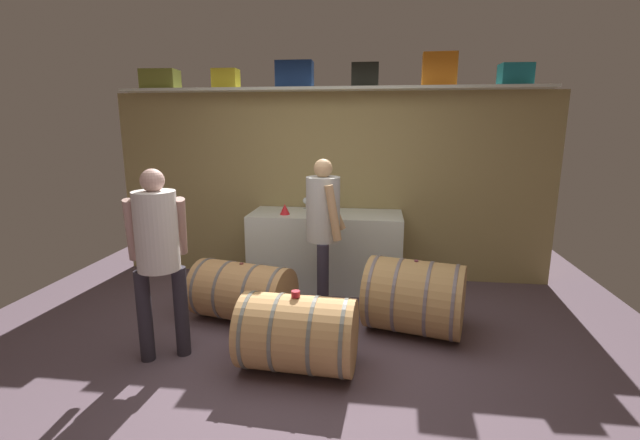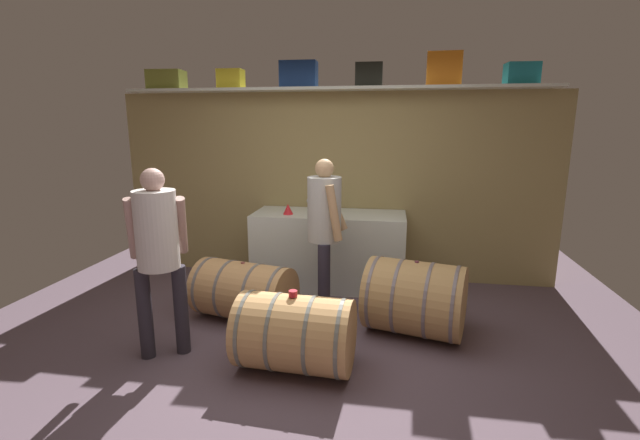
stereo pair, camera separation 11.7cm
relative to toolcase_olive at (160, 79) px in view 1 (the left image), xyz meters
name	(u,v)px [view 1 (the left image)]	position (x,y,z in m)	size (l,w,h in m)	color
ground_plane	(309,333)	(1.95, -1.44, -2.33)	(6.32, 7.43, 0.02)	#5B4954
back_wall_panel	(329,187)	(1.95, 0.15, -1.23)	(5.12, 0.10, 2.18)	#9F8A55
high_shelf_board	(328,89)	(1.95, 0.00, -0.13)	(4.71, 0.40, 0.03)	silver
toolcase_olive	(160,79)	(0.00, 0.00, 0.00)	(0.40, 0.26, 0.22)	olive
toolcase_yellow	(226,79)	(0.78, 0.00, 0.00)	(0.28, 0.20, 0.21)	yellow
toolcase_navy	(295,75)	(1.58, 0.00, 0.03)	(0.40, 0.22, 0.28)	navy
toolcase_black	(365,75)	(2.35, 0.00, 0.02)	(0.29, 0.24, 0.25)	black
toolcase_orange	(439,70)	(3.14, 0.00, 0.06)	(0.35, 0.21, 0.34)	orange
toolcase_teal	(515,75)	(3.91, 0.00, 0.00)	(0.32, 0.21, 0.22)	teal
work_cabinet	(326,250)	(1.96, -0.24, -1.90)	(1.69, 0.66, 0.85)	silver
wine_bottle_green	(325,200)	(1.94, -0.22, -1.33)	(0.07, 0.07, 0.31)	#2E5D26
wine_glass	(306,201)	(1.70, -0.02, -1.38)	(0.08, 0.08, 0.13)	white
red_funnel	(285,209)	(1.52, -0.37, -1.42)	(0.11, 0.11, 0.12)	red
wine_barrel_near	(298,333)	(1.96, -2.03, -2.03)	(0.89, 0.63, 0.59)	tan
wine_barrel_far	(415,297)	(2.87, -1.29, -1.99)	(0.96, 0.83, 0.67)	tan
wine_barrel_flank	(243,292)	(1.29, -1.25, -2.04)	(1.01, 0.74, 0.56)	tan
tasting_cup	(295,294)	(1.94, -2.03, -1.72)	(0.06, 0.06, 0.04)	red
winemaker_pouring	(158,245)	(0.88, -1.99, -1.40)	(0.50, 0.46, 1.50)	#2C2730
visitor_tasting	(324,221)	(2.02, -0.98, -1.39)	(0.37, 0.46, 1.51)	#312D3D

